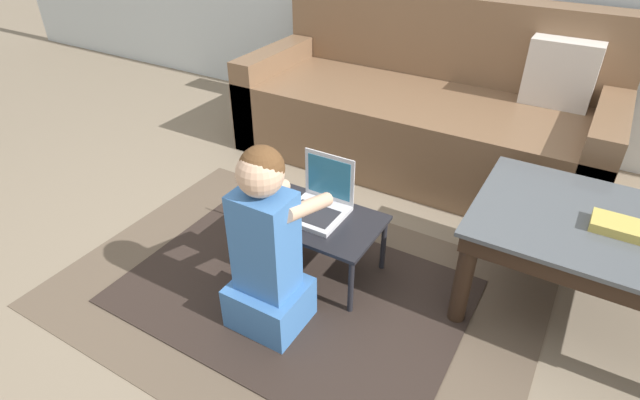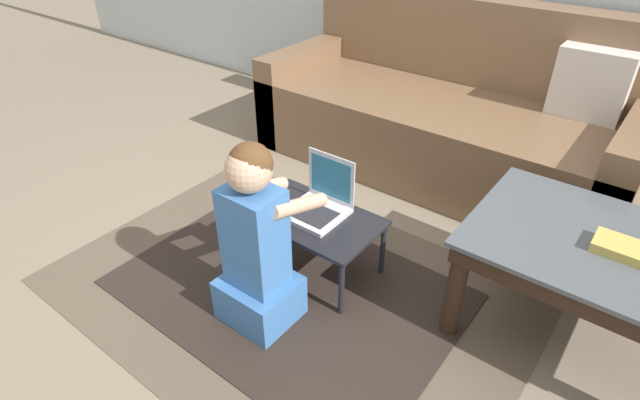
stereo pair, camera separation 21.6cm
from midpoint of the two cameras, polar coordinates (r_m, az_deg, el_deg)
name	(u,v)px [view 2 (the right image)]	position (r m, az deg, el deg)	size (l,w,h in m)	color
ground_plane	(308,272)	(2.32, 1.36, -8.37)	(16.00, 16.00, 0.00)	#7F705B
area_rug	(288,289)	(2.23, -0.87, -10.27)	(2.00, 1.38, 0.01)	brown
couch	(447,116)	(3.17, 16.29, 9.20)	(2.16, 0.94, 0.94)	brown
coffee_table	(603,260)	(2.10, 32.30, -5.97)	(0.93, 0.67, 0.46)	#4C5156
laptop_desk	(313,222)	(2.18, 2.05, -2.68)	(0.58, 0.36, 0.29)	black
laptop	(319,204)	(2.17, 2.74, -0.61)	(0.24, 0.24, 0.25)	silver
computer_mouse	(278,200)	(2.24, -2.13, -0.07)	(0.07, 0.11, 0.04)	#234CB2
person_seated	(257,246)	(1.89, -3.99, -5.35)	(0.29, 0.42, 0.79)	#3D70B2
book_on_table	(632,252)	(2.04, 34.76, -4.99)	(0.24, 0.12, 0.04)	tan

